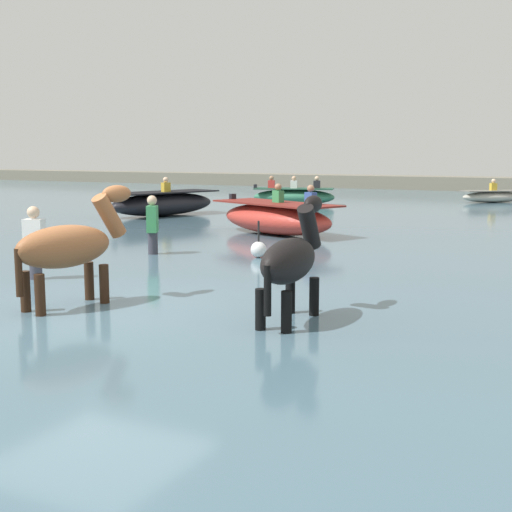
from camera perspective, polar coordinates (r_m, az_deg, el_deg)
The scene contains 12 objects.
ground_plane at distance 9.52m, azimuth -13.18°, elevation -6.87°, with size 120.00×120.00×0.00m, color gray.
water_surface at distance 18.12m, azimuth 7.83°, elevation 1.20°, with size 90.00×90.00×0.43m, color #476675.
horse_lead_chestnut at distance 9.59m, azimuth -15.06°, elevation 0.51°, with size 0.80×1.88×2.03m.
horse_trailing_black at distance 8.46m, azimuth 2.89°, elevation -0.64°, with size 0.54×1.78×1.94m.
boat_far_offshore at distance 17.67m, azimuth 1.64°, elevation 3.12°, with size 4.04×2.80×1.28m.
boat_distant_west at distance 27.64m, azimuth 3.13°, elevation 4.92°, with size 3.42×2.12×1.14m.
boat_far_inshore at distance 23.12m, azimuth -7.65°, elevation 4.29°, with size 2.53×4.20×1.27m.
boat_near_starboard at distance 30.60m, azimuth 18.89°, elevation 4.66°, with size 2.66×2.43×0.98m.
person_spectator_far at distance 14.30m, azimuth -8.48°, elevation 1.89°, with size 0.32×0.38×1.63m.
person_onlooker_right at distance 11.89m, azimuth -17.67°, elevation 0.26°, with size 0.37×0.29×1.63m.
channel_buoy at distance 13.71m, azimuth 0.21°, elevation 0.57°, with size 0.32×0.32×0.73m.
far_shoreline at distance 39.96m, azimuth 18.88°, elevation 5.30°, with size 80.00×2.40×1.17m, color #706B5B.
Camera 1 is at (6.04, -6.93, 2.48)m, focal length 48.75 mm.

